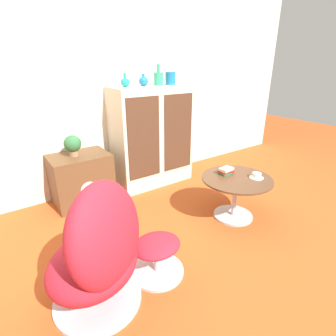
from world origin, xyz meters
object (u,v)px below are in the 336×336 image
tv_console (81,179)px  vase_inner_left (143,81)px  ottoman (157,252)px  vase_leftmost (125,82)px  vase_rightmost (170,78)px  sideboard (152,137)px  egg_chair (100,251)px  book_stack (226,171)px  potted_plant (73,145)px  teacup (257,176)px  coffee_table (236,189)px  vase_inner_right (158,78)px

tv_console → vase_inner_left: vase_inner_left is taller
ottoman → vase_leftmost: bearing=69.1°
vase_inner_left → vase_rightmost: bearing=0.0°
sideboard → egg_chair: 1.91m
book_stack → sideboard: bearing=99.9°
ottoman → potted_plant: bearing=94.6°
tv_console → potted_plant: bearing=179.3°
potted_plant → teacup: (1.31, -1.31, -0.22)m
vase_leftmost → potted_plant: vase_leftmost is taller
tv_console → ottoman: tv_console is taller
ottoman → coffee_table: coffee_table is taller
vase_inner_right → potted_plant: (-1.08, -0.00, -0.62)m
tv_console → book_stack: 1.55m
sideboard → coffee_table: size_ratio=1.78×
coffee_table → sideboard: bearing=99.5°
vase_inner_left → potted_plant: bearing=-179.8°
ottoman → book_stack: size_ratio=2.66×
sideboard → teacup: sideboard is taller
tv_console → vase_inner_left: bearing=0.2°
vase_inner_left → book_stack: 1.37m
vase_leftmost → vase_rightmost: bearing=0.0°
egg_chair → teacup: (1.62, 0.11, 0.03)m
tv_console → vase_rightmost: (1.21, 0.00, 1.01)m
vase_inner_left → vase_leftmost: bearing=180.0°
sideboard → vase_inner_right: (0.11, 0.00, 0.68)m
tv_console → ottoman: bearing=-87.1°
vase_inner_left → book_stack: vase_inner_left is taller
tv_console → coffee_table: 1.64m
tv_console → vase_inner_left: (0.83, 0.00, 0.99)m
egg_chair → coffee_table: bearing=8.3°
ottoman → vase_rightmost: (1.14, 1.39, 1.10)m
tv_console → ottoman: (0.07, -1.39, -0.09)m
coffee_table → vase_leftmost: size_ratio=4.61×
vase_inner_left → vase_inner_right: size_ratio=0.58×
coffee_table → potted_plant: bearing=134.1°
vase_rightmost → potted_plant: 1.39m
book_stack → tv_console: bearing=136.0°
egg_chair → tv_console: bearing=76.1°
tv_console → egg_chair: bearing=-103.9°
potted_plant → book_stack: size_ratio=1.47×
tv_console → coffee_table: bearing=-46.9°
egg_chair → vase_leftmost: 1.91m
egg_chair → vase_rightmost: 2.28m
tv_console → egg_chair: (-0.35, -1.42, 0.14)m
sideboard → coffee_table: sideboard is taller
vase_leftmost → vase_inner_right: bearing=0.0°
vase_leftmost → vase_rightmost: (0.61, 0.00, 0.02)m
egg_chair → vase_inner_right: size_ratio=3.75×
potted_plant → vase_rightmost: bearing=0.1°
coffee_table → egg_chair: bearing=-171.7°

